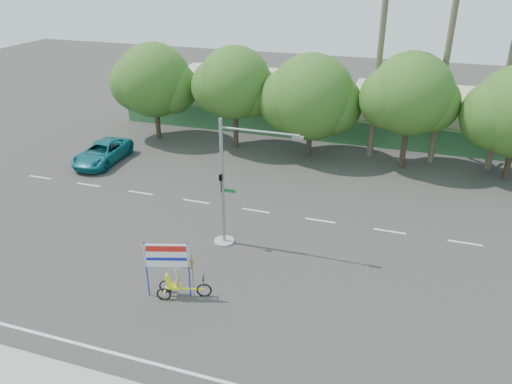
% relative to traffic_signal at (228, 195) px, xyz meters
% --- Properties ---
extents(ground, '(120.00, 120.00, 0.00)m').
position_rel_traffic_signal_xyz_m(ground, '(2.20, -3.98, -2.92)').
color(ground, '#33302D').
rests_on(ground, ground).
extents(fence, '(38.00, 0.08, 2.00)m').
position_rel_traffic_signal_xyz_m(fence, '(2.20, 17.52, -1.92)').
color(fence, '#336B3D').
rests_on(fence, ground).
extents(building_left, '(12.00, 8.00, 4.00)m').
position_rel_traffic_signal_xyz_m(building_left, '(-7.80, 22.02, -0.92)').
color(building_left, beige).
rests_on(building_left, ground).
extents(building_right, '(14.00, 8.00, 3.60)m').
position_rel_traffic_signal_xyz_m(building_right, '(10.20, 22.02, -1.12)').
color(building_right, beige).
rests_on(building_right, ground).
extents(tree_far_left, '(7.14, 6.00, 7.96)m').
position_rel_traffic_signal_xyz_m(tree_far_left, '(-11.85, 14.02, 1.84)').
color(tree_far_left, '#473828').
rests_on(tree_far_left, ground).
extents(tree_left, '(6.66, 5.60, 8.07)m').
position_rel_traffic_signal_xyz_m(tree_left, '(-4.85, 14.02, 2.14)').
color(tree_left, '#473828').
rests_on(tree_left, ground).
extents(tree_center, '(7.62, 6.40, 7.85)m').
position_rel_traffic_signal_xyz_m(tree_center, '(1.14, 14.02, 1.55)').
color(tree_center, '#473828').
rests_on(tree_center, ground).
extents(tree_right, '(6.90, 5.80, 8.36)m').
position_rel_traffic_signal_xyz_m(tree_right, '(8.15, 14.02, 2.32)').
color(tree_right, '#473828').
rests_on(tree_right, ground).
extents(palm_tall, '(3.73, 3.79, 17.45)m').
position_rel_traffic_signal_xyz_m(palm_tall, '(10.20, 15.52, 7.55)').
color(palm_tall, '#70604C').
rests_on(palm_tall, ground).
extents(palm_short, '(3.73, 3.79, 14.45)m').
position_rel_traffic_signal_xyz_m(palm_short, '(5.70, 15.52, 5.94)').
color(palm_short, '#70604C').
rests_on(palm_short, ground).
extents(traffic_signal, '(4.72, 1.10, 7.00)m').
position_rel_traffic_signal_xyz_m(traffic_signal, '(0.00, 0.00, 0.00)').
color(traffic_signal, gray).
rests_on(traffic_signal, ground).
extents(trike_billboard, '(2.84, 1.18, 2.90)m').
position_rel_traffic_signal_xyz_m(trike_billboard, '(-0.67, -5.09, -1.75)').
color(trike_billboard, black).
rests_on(trike_billboard, ground).
extents(pickup_truck, '(2.85, 5.70, 1.55)m').
position_rel_traffic_signal_xyz_m(pickup_truck, '(-13.17, 7.84, -2.14)').
color(pickup_truck, '#0F656E').
rests_on(pickup_truck, ground).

